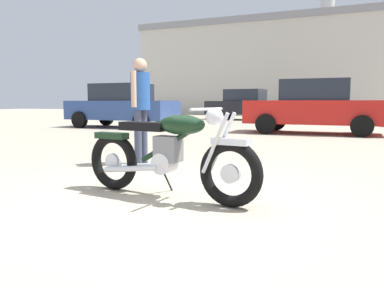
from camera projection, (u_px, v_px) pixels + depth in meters
name	position (u px, v px, depth m)	size (l,w,h in m)	color
ground_plane	(162.00, 198.00, 3.90)	(80.00, 80.00, 0.00)	tan
vintage_motorcycle	(168.00, 154.00, 3.87)	(2.06, 0.70, 0.94)	black
bystander	(140.00, 100.00, 5.92)	(0.30, 0.46, 1.66)	#383D51
dark_sedan_left	(315.00, 107.00, 11.82)	(4.30, 2.12, 1.67)	black
silver_sedan_mid	(122.00, 106.00, 14.61)	(4.28, 2.09, 1.67)	black
white_estate_far	(245.00, 105.00, 20.90)	(4.42, 2.42, 1.67)	black
industrial_building	(268.00, 71.00, 33.46)	(20.06, 12.90, 14.27)	beige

